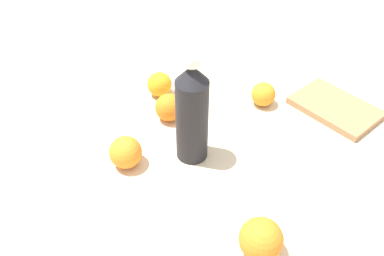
% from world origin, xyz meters
% --- Properties ---
extents(ground_plane, '(2.40, 2.40, 0.00)m').
position_xyz_m(ground_plane, '(0.00, 0.00, 0.00)').
color(ground_plane, beige).
extents(water_bottle, '(0.07, 0.07, 0.26)m').
position_xyz_m(water_bottle, '(-0.02, 0.02, 0.12)').
color(water_bottle, black).
rests_on(water_bottle, ground_plane).
extents(orange_0, '(0.06, 0.06, 0.06)m').
position_xyz_m(orange_0, '(-0.05, 0.28, 0.03)').
color(orange_0, orange).
rests_on(orange_0, ground_plane).
extents(orange_1, '(0.07, 0.07, 0.07)m').
position_xyz_m(orange_1, '(-0.16, 0.05, 0.04)').
color(orange_1, orange).
rests_on(orange_1, ground_plane).
extents(orange_2, '(0.08, 0.08, 0.08)m').
position_xyz_m(orange_2, '(0.26, -0.05, 0.04)').
color(orange_2, orange).
rests_on(orange_2, ground_plane).
extents(orange_3, '(0.07, 0.07, 0.07)m').
position_xyz_m(orange_3, '(-0.09, -0.12, 0.04)').
color(orange_3, orange).
rests_on(orange_3, ground_plane).
extents(orange_4, '(0.07, 0.07, 0.07)m').
position_xyz_m(orange_4, '(-0.26, 0.10, 0.03)').
color(orange_4, orange).
rests_on(orange_4, ground_plane).
extents(cutting_board, '(0.22, 0.15, 0.02)m').
position_xyz_m(cutting_board, '(0.09, 0.41, 0.01)').
color(cutting_board, '#99724C').
rests_on(cutting_board, ground_plane).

